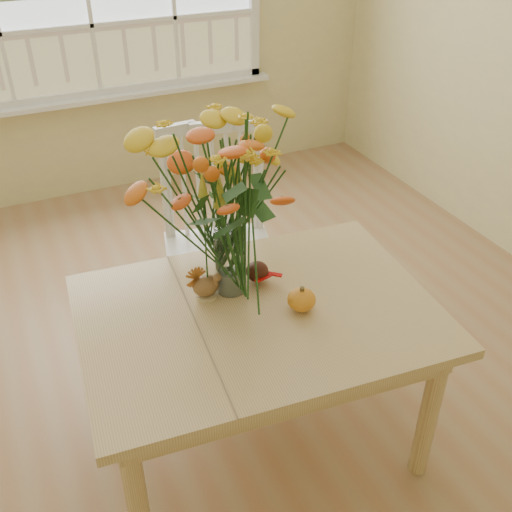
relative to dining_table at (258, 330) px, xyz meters
name	(u,v)px	position (x,y,z in m)	size (l,w,h in m)	color
floor	(231,389)	(0.00, 0.30, -0.59)	(4.00, 4.50, 0.01)	#A87951
dining_table	(258,330)	(0.00, 0.00, 0.00)	(1.33, 1.00, 0.68)	tan
windsor_chair	(218,232)	(0.12, 0.71, 0.00)	(0.58, 0.57, 1.05)	white
flower_vase	(228,200)	(-0.04, 0.16, 0.47)	(0.53, 0.53, 0.63)	white
pumpkin	(301,301)	(0.14, -0.06, 0.13)	(0.10, 0.10, 0.08)	#C86E17
turkey_figurine	(206,286)	(-0.14, 0.15, 0.14)	(0.10, 0.08, 0.12)	#CCB78C
dark_gourd	(257,272)	(0.07, 0.17, 0.13)	(0.13, 0.10, 0.08)	#38160F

